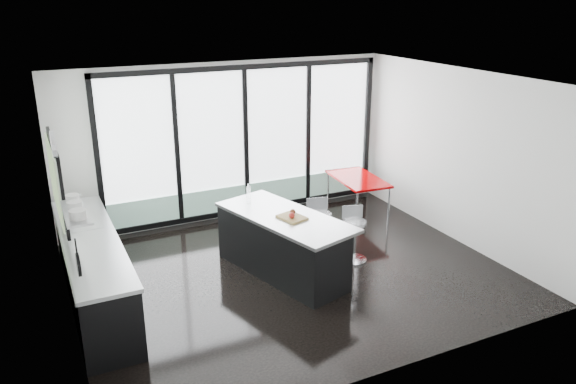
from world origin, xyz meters
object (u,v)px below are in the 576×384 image
bar_stool_near (354,241)px  red_table (357,196)px  island (282,245)px  bar_stool_far (319,234)px

bar_stool_near → red_table: bearing=72.6°
bar_stool_near → red_table: (1.11, 1.65, 0.02)m
island → bar_stool_near: (1.16, -0.11, -0.12)m
bar_stool_near → bar_stool_far: size_ratio=0.95×
island → red_table: size_ratio=1.81×
bar_stool_near → bar_stool_far: bar_stool_far is taller
bar_stool_near → bar_stool_far: 0.56m
island → red_table: (2.27, 1.54, -0.10)m
island → bar_stool_far: 0.86m
island → bar_stool_near: size_ratio=3.58×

